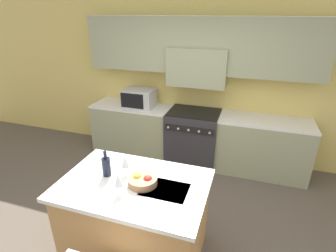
{
  "coord_description": "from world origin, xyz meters",
  "views": [
    {
      "loc": [
        0.85,
        -2.04,
        2.47
      ],
      "look_at": [
        -0.07,
        0.77,
        1.16
      ],
      "focal_mm": 28.0,
      "sensor_mm": 36.0,
      "label": 1
    }
  ],
  "objects_px": {
    "wine_glass_far": "(125,162)",
    "fruit_bowl": "(143,180)",
    "range_stove": "(193,137)",
    "wine_bottle": "(106,166)",
    "microwave": "(139,98)",
    "wine_glass_near": "(118,181)"
  },
  "relations": [
    {
      "from": "wine_glass_far",
      "to": "fruit_bowl",
      "type": "relative_size",
      "value": 0.74
    },
    {
      "from": "range_stove",
      "to": "wine_bottle",
      "type": "relative_size",
      "value": 3.34
    },
    {
      "from": "microwave",
      "to": "fruit_bowl",
      "type": "relative_size",
      "value": 1.81
    },
    {
      "from": "wine_bottle",
      "to": "wine_glass_far",
      "type": "bearing_deg",
      "value": 23.11
    },
    {
      "from": "range_stove",
      "to": "fruit_bowl",
      "type": "xyz_separation_m",
      "value": [
        -0.04,
        -2.05,
        0.48
      ]
    },
    {
      "from": "fruit_bowl",
      "to": "microwave",
      "type": "bearing_deg",
      "value": 114.47
    },
    {
      "from": "microwave",
      "to": "range_stove",
      "type": "bearing_deg",
      "value": -1.08
    },
    {
      "from": "wine_glass_near",
      "to": "fruit_bowl",
      "type": "xyz_separation_m",
      "value": [
        0.15,
        0.21,
        -0.1
      ]
    },
    {
      "from": "fruit_bowl",
      "to": "wine_glass_far",
      "type": "bearing_deg",
      "value": 155.8
    },
    {
      "from": "range_stove",
      "to": "fruit_bowl",
      "type": "height_order",
      "value": "fruit_bowl"
    },
    {
      "from": "microwave",
      "to": "wine_bottle",
      "type": "distance_m",
      "value": 2.11
    },
    {
      "from": "range_stove",
      "to": "wine_glass_far",
      "type": "distance_m",
      "value": 2.06
    },
    {
      "from": "wine_glass_near",
      "to": "fruit_bowl",
      "type": "height_order",
      "value": "wine_glass_near"
    },
    {
      "from": "microwave",
      "to": "fruit_bowl",
      "type": "xyz_separation_m",
      "value": [
        0.94,
        -2.07,
        -0.12
      ]
    },
    {
      "from": "wine_glass_near",
      "to": "wine_glass_far",
      "type": "xyz_separation_m",
      "value": [
        -0.08,
        0.31,
        0.0
      ]
    },
    {
      "from": "range_stove",
      "to": "microwave",
      "type": "height_order",
      "value": "microwave"
    },
    {
      "from": "range_stove",
      "to": "wine_bottle",
      "type": "height_order",
      "value": "wine_bottle"
    },
    {
      "from": "range_stove",
      "to": "fruit_bowl",
      "type": "bearing_deg",
      "value": -91.23
    },
    {
      "from": "range_stove",
      "to": "wine_glass_far",
      "type": "relative_size",
      "value": 4.36
    },
    {
      "from": "wine_glass_near",
      "to": "fruit_bowl",
      "type": "distance_m",
      "value": 0.28
    },
    {
      "from": "wine_glass_near",
      "to": "wine_glass_far",
      "type": "distance_m",
      "value": 0.32
    },
    {
      "from": "microwave",
      "to": "wine_glass_far",
      "type": "distance_m",
      "value": 2.09
    }
  ]
}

